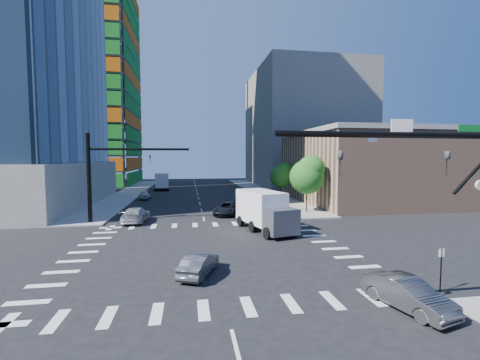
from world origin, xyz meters
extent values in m
plane|color=black|center=(0.00, 0.00, 0.00)|extent=(160.00, 160.00, 0.00)
cube|color=silver|center=(0.00, 0.00, 0.01)|extent=(20.00, 20.00, 0.01)
cube|color=#9A9692|center=(12.50, 40.00, 0.07)|extent=(5.00, 60.00, 0.15)
cube|color=#9A9692|center=(-12.50, 40.00, 0.07)|extent=(5.00, 60.00, 0.15)
cube|color=#178122|center=(-14.90, 62.00, 24.50)|extent=(0.12, 24.00, 49.00)
cube|color=#C75A0B|center=(-27.50, 49.40, 24.50)|extent=(24.00, 0.12, 49.00)
cube|color=#966E57|center=(25.00, 22.00, 5.00)|extent=(20.00, 22.00, 10.00)
cube|color=slate|center=(25.00, 22.00, 10.30)|extent=(20.50, 22.50, 0.60)
cube|color=slate|center=(27.00, 55.00, 14.00)|extent=(24.00, 30.00, 28.00)
cylinder|color=black|center=(6.50, -11.50, 7.55)|extent=(10.00, 0.24, 0.24)
imported|color=black|center=(8.50, -11.50, 6.45)|extent=(0.16, 0.20, 1.00)
imported|color=black|center=(4.00, -11.50, 6.45)|extent=(0.16, 0.20, 1.00)
cube|color=white|center=(6.50, -11.50, 7.90)|extent=(0.90, 0.04, 0.50)
cube|color=#0C591F|center=(9.50, -11.50, 7.85)|extent=(1.10, 0.04, 0.28)
cylinder|color=black|center=(-11.50, 11.50, 4.65)|extent=(0.40, 0.40, 9.00)
cylinder|color=black|center=(-6.50, 11.50, 7.55)|extent=(10.00, 0.24, 0.24)
imported|color=black|center=(-5.50, 11.50, 6.45)|extent=(0.16, 0.20, 1.00)
cylinder|color=#382316|center=(12.50, 14.00, 1.29)|extent=(0.20, 0.20, 2.27)
sphere|color=#1B4F15|center=(12.50, 14.00, 4.38)|extent=(4.16, 4.16, 4.16)
sphere|color=#2F7D29|center=(12.90, 13.70, 5.35)|extent=(3.25, 3.25, 3.25)
cylinder|color=#382316|center=(12.80, 26.00, 1.11)|extent=(0.20, 0.20, 1.92)
sphere|color=#1B4F15|center=(12.80, 26.00, 3.72)|extent=(3.52, 3.52, 3.52)
sphere|color=#2F7D29|center=(13.20, 25.70, 4.55)|extent=(2.75, 2.75, 2.75)
cylinder|color=black|center=(10.70, -9.00, 1.10)|extent=(0.06, 0.06, 2.20)
cube|color=silver|center=(10.70, -9.00, 2.00)|extent=(0.30, 0.03, 0.40)
imported|color=#47484C|center=(7.88, -10.30, 0.68)|extent=(2.50, 4.39, 1.37)
imported|color=black|center=(2.87, 14.23, 0.73)|extent=(4.18, 5.77, 1.46)
imported|color=silver|center=(-7.04, 11.54, 0.76)|extent=(2.61, 5.43, 1.52)
imported|color=#ACB0B4|center=(-8.50, 30.25, 0.68)|extent=(1.90, 4.12, 1.37)
imported|color=#505155|center=(-1.05, -4.70, 0.61)|extent=(2.60, 3.94, 1.23)
cube|color=white|center=(5.33, 5.22, 2.12)|extent=(3.98, 6.08, 2.91)
cube|color=#47484F|center=(5.33, 5.22, 1.40)|extent=(2.99, 2.59, 2.12)
cube|color=silver|center=(-7.16, 45.52, 2.06)|extent=(3.10, 5.63, 2.81)
cube|color=#47484F|center=(-7.16, 45.52, 1.35)|extent=(2.66, 2.17, 2.06)
camera|label=1|loc=(-1.59, -22.72, 6.68)|focal=24.00mm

